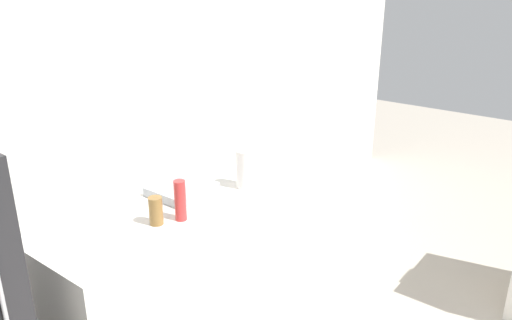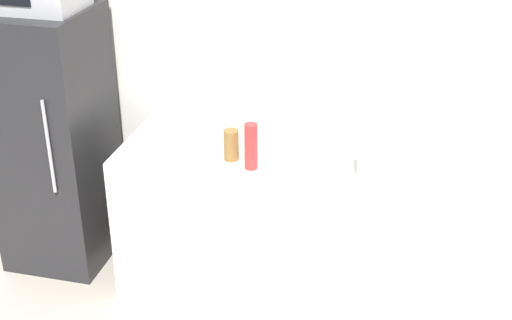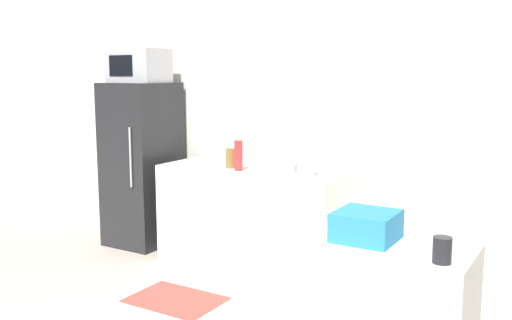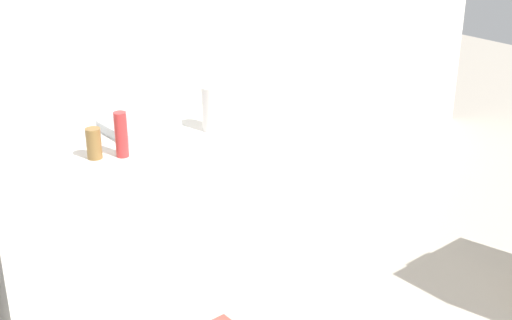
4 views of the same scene
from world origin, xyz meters
The scene contains 6 objects.
wall_back centered at (0.00, 3.20, 1.30)m, with size 8.00×0.06×2.60m, color white.
counter centered at (0.14, 2.81, 0.43)m, with size 1.62×0.71×0.87m, color silver.
sink_basin centered at (0.37, 2.87, 0.90)m, with size 0.38×0.33×0.06m, color #9EA3A8.
bottle_tall centered at (0.11, 2.60, 0.99)m, with size 0.07×0.07×0.25m, color red.
bottle_short centered at (-0.02, 2.67, 0.95)m, with size 0.08×0.08×0.17m, color olive.
paper_towel_roll centered at (0.72, 2.60, 1.00)m, with size 0.13×0.13×0.27m, color white.
Camera 4 is at (-1.61, -0.56, 2.37)m, focal length 50.00 mm.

